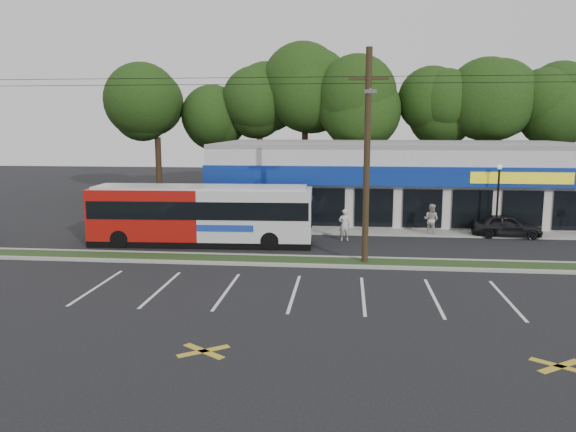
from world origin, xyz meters
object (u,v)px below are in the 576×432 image
Objects in this scene: car_dark at (506,226)px; car_silver at (132,222)px; lamp_post at (498,191)px; pedestrian_a at (344,225)px; utility_pole at (363,150)px; metrobus at (201,214)px; pedestrian_b at (431,220)px.

car_dark is 22.32m from car_silver.
pedestrian_a is (-9.00, -2.47, -1.75)m from lamp_post.
lamp_post reaches higher than pedestrian_a.
utility_pole is 10.05m from metrobus.
lamp_post is at bearing -175.27° from pedestrian_a.
pedestrian_a is at bearing 10.68° from metrobus.
pedestrian_a reaches higher than car_dark.
car_dark is (8.66, 7.51, -4.73)m from utility_pole.
metrobus is 8.07m from pedestrian_a.
utility_pole reaches higher than car_dark.
pedestrian_a is 0.96× the size of pedestrian_b.
metrobus is at bearing -165.65° from lamp_post.
lamp_post is at bearing 56.98° from car_dark.
pedestrian_a is (7.81, 1.83, -0.81)m from metrobus.
metrobus is 17.78m from car_dark.
pedestrian_b is at bearing 14.65° from metrobus.
pedestrian_b is (17.93, 1.50, 0.22)m from car_silver.
metrobus is 6.45× the size of pedestrian_b.
utility_pole is 12.55× the size of car_dark.
car_silver is at bearing -175.28° from lamp_post.
lamp_post is at bearing -142.73° from pedestrian_b.
car_silver is 17.99m from pedestrian_b.
pedestrian_b reaches higher than pedestrian_a.
utility_pole is 7.08m from pedestrian_a.
car_dark is 9.73m from pedestrian_a.
utility_pole reaches higher than lamp_post.
car_silver is (-22.27, -1.43, 0.05)m from car_dark.
car_silver is at bearing 150.78° from metrobus.
car_dark is (0.49, -0.37, -1.99)m from lamp_post.
lamp_post reaches higher than pedestrian_b.
car_dark is at bearing 40.91° from utility_pole.
pedestrian_b is at bearing 60.31° from utility_pole.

